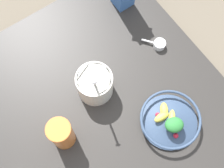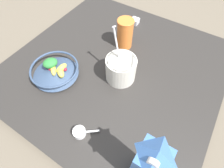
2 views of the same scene
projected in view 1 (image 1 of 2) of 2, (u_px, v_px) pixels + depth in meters
ground_plane at (93, 110)px, 1.24m from camera, size 6.00×6.00×0.00m
countertop at (93, 109)px, 1.22m from camera, size 1.01×1.01×0.03m
fruit_bowl at (170, 120)px, 1.16m from camera, size 0.23×0.23×0.08m
yogurt_tub at (95, 84)px, 1.17m from camera, size 0.14×0.14×0.25m
drinking_cup at (61, 134)px, 1.09m from camera, size 0.09×0.09×0.16m
measuring_scoop at (159, 44)px, 1.29m from camera, size 0.09×0.08×0.03m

